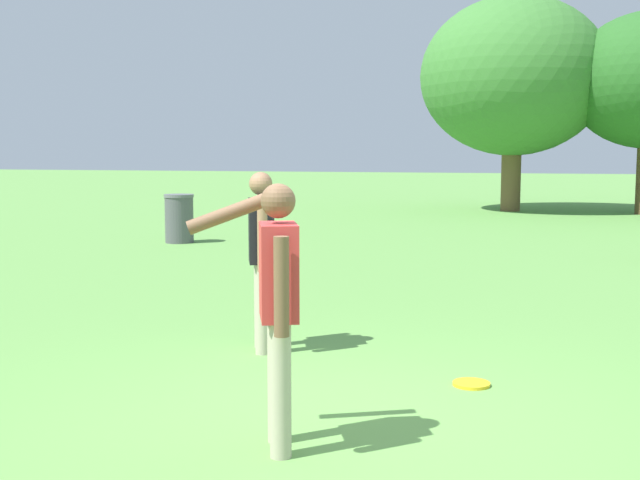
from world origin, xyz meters
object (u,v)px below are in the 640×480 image
Objects in this scene: person_thrower at (276,296)px; trash_can_beside_table at (179,218)px; frisbee at (471,384)px; tree_tall_left at (514,77)px; person_catcher at (261,249)px.

person_thrower reaches higher than trash_can_beside_table.
person_thrower is at bearing -62.10° from trash_can_beside_table.
frisbee is 0.05× the size of tree_tall_left.
tree_tall_left is (-0.37, 18.70, 3.96)m from frisbee.
trash_can_beside_table is at bearing 119.70° from person_catcher.
tree_tall_left reaches higher than person_thrower.
trash_can_beside_table reaches higher than frisbee.
person_catcher reaches higher than frisbee.
person_thrower and person_catcher have the same top height.
trash_can_beside_table is (-6.41, 8.44, 0.47)m from frisbee.
frisbee is at bearing -17.82° from person_catcher.
person_catcher is at bearing -95.02° from tree_tall_left.
tree_tall_left reaches higher than frisbee.
person_catcher is 0.26× the size of tree_tall_left.
person_catcher is 2.25m from frisbee.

